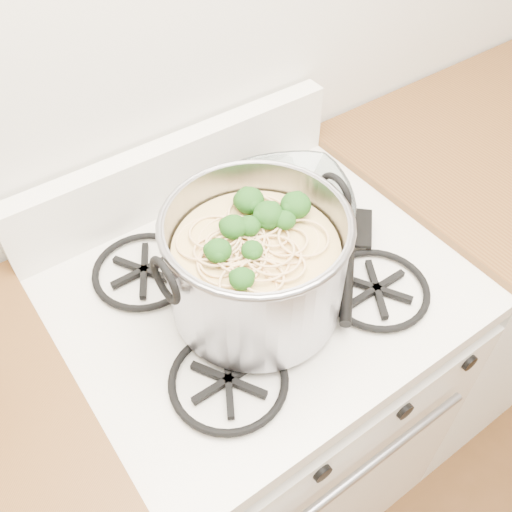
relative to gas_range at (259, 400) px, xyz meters
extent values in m
cube|color=white|center=(0.00, 0.00, -0.03)|extent=(0.76, 0.65, 0.81)
cube|color=white|center=(0.00, 0.00, 0.44)|extent=(0.76, 0.65, 0.04)
cube|color=black|center=(0.00, -0.31, -0.02)|extent=(0.58, 0.02, 0.46)
cube|color=black|center=(0.00, 0.00, 0.48)|extent=(0.60, 0.56, 0.02)
cylinder|color=black|center=(-0.10, -0.32, 0.34)|extent=(0.04, 0.03, 0.04)
cylinder|color=black|center=(0.10, -0.32, 0.34)|extent=(0.04, 0.03, 0.04)
cylinder|color=black|center=(0.28, -0.32, 0.34)|extent=(0.04, 0.03, 0.04)
cube|color=#593115|center=(-0.51, 0.00, 0.46)|extent=(0.25, 0.65, 0.04)
cube|color=silver|center=(0.88, 0.00, 0.00)|extent=(1.00, 0.65, 0.88)
cylinder|color=#96959D|center=(-0.04, -0.04, 0.59)|extent=(0.31, 0.31, 0.20)
torus|color=#96959D|center=(-0.04, -0.04, 0.69)|extent=(0.32, 0.32, 0.01)
torus|color=black|center=(-0.21, -0.04, 0.66)|extent=(0.01, 0.08, 0.08)
torus|color=black|center=(0.13, -0.04, 0.66)|extent=(0.01, 0.08, 0.08)
cylinder|color=tan|center=(-0.04, -0.04, 0.56)|extent=(0.28, 0.28, 0.15)
sphere|color=#194813|center=(-0.04, -0.04, 0.65)|extent=(0.04, 0.04, 0.04)
sphere|color=#194813|center=(-0.04, -0.04, 0.65)|extent=(0.04, 0.04, 0.04)
sphere|color=#194813|center=(-0.04, -0.04, 0.65)|extent=(0.04, 0.04, 0.04)
sphere|color=#194813|center=(-0.04, -0.04, 0.65)|extent=(0.04, 0.04, 0.04)
sphere|color=#194813|center=(-0.04, -0.04, 0.65)|extent=(0.04, 0.04, 0.04)
sphere|color=#194813|center=(-0.04, -0.04, 0.65)|extent=(0.04, 0.04, 0.04)
sphere|color=#194813|center=(-0.04, -0.04, 0.65)|extent=(0.04, 0.04, 0.04)
sphere|color=#194813|center=(-0.04, -0.04, 0.65)|extent=(0.04, 0.04, 0.04)
sphere|color=#194813|center=(-0.04, -0.04, 0.65)|extent=(0.04, 0.04, 0.04)
sphere|color=#194813|center=(-0.04, -0.04, 0.65)|extent=(0.04, 0.04, 0.04)
sphere|color=#194813|center=(-0.04, -0.04, 0.65)|extent=(0.04, 0.04, 0.04)
imported|color=white|center=(0.16, 0.11, 0.50)|extent=(0.14, 0.14, 0.03)
camera|label=1|loc=(-0.42, -0.57, 1.32)|focal=40.00mm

